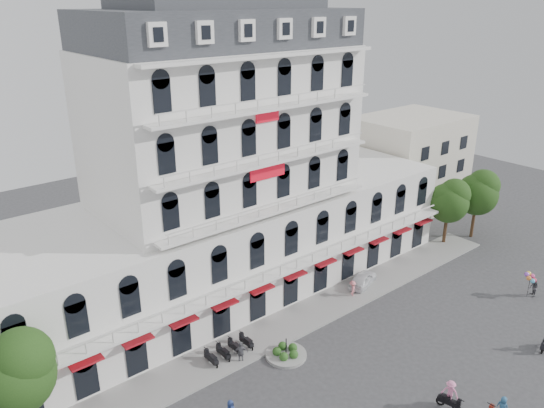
# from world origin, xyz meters

# --- Properties ---
(ground) EXTENTS (120.00, 120.00, 0.00)m
(ground) POSITION_xyz_m (0.00, 0.00, 0.00)
(ground) COLOR #38383A
(ground) RESTS_ON ground
(sidewalk) EXTENTS (53.00, 4.00, 0.16)m
(sidewalk) POSITION_xyz_m (0.00, 9.00, 0.08)
(sidewalk) COLOR gray
(sidewalk) RESTS_ON ground
(main_building) EXTENTS (45.00, 15.00, 25.80)m
(main_building) POSITION_xyz_m (0.00, 18.00, 9.96)
(main_building) COLOR silver
(main_building) RESTS_ON ground
(flank_building_east) EXTENTS (14.00, 10.00, 12.00)m
(flank_building_east) POSITION_xyz_m (30.00, 20.00, 6.00)
(flank_building_east) COLOR beige
(flank_building_east) RESTS_ON ground
(traffic_island) EXTENTS (3.20, 3.20, 1.60)m
(traffic_island) POSITION_xyz_m (-3.00, 6.00, 0.26)
(traffic_island) COLOR gray
(traffic_island) RESTS_ON ground
(parked_scooter_row) EXTENTS (4.40, 1.80, 1.10)m
(parked_scooter_row) POSITION_xyz_m (-6.35, 8.80, 0.00)
(parked_scooter_row) COLOR black
(parked_scooter_row) RESTS_ON ground
(tree_west_inner) EXTENTS (4.76, 4.76, 8.25)m
(tree_west_inner) POSITION_xyz_m (-20.95, 9.48, 5.68)
(tree_west_inner) COLOR #382314
(tree_west_inner) RESTS_ON ground
(tree_east_inner) EXTENTS (4.40, 4.37, 7.57)m
(tree_east_inner) POSITION_xyz_m (24.05, 9.98, 5.21)
(tree_east_inner) COLOR #382314
(tree_east_inner) RESTS_ON ground
(tree_east_outer) EXTENTS (4.65, 4.65, 8.05)m
(tree_east_outer) POSITION_xyz_m (28.05, 8.98, 5.55)
(tree_east_outer) COLOR #382314
(tree_east_outer) RESTS_ON ground
(parked_car) EXTENTS (4.25, 2.79, 1.35)m
(parked_car) POSITION_xyz_m (9.78, 9.50, 0.67)
(parked_car) COLOR white
(parked_car) RESTS_ON ground
(rider_center) EXTENTS (0.93, 1.67, 2.23)m
(rider_center) POSITION_xyz_m (1.78, -5.15, 1.18)
(rider_center) COLOR black
(rider_center) RESTS_ON ground
(pedestrian_mid) EXTENTS (1.11, 0.93, 1.77)m
(pedestrian_mid) POSITION_xyz_m (-6.10, 7.61, 0.89)
(pedestrian_mid) COLOR slate
(pedestrian_mid) RESTS_ON ground
(pedestrian_right) EXTENTS (1.21, 1.13, 1.64)m
(pedestrian_right) POSITION_xyz_m (7.41, 8.69, 0.82)
(pedestrian_right) COLOR pink
(pedestrian_right) RESTS_ON ground
(balloon_vendor) EXTENTS (1.50, 1.36, 2.45)m
(balloon_vendor) POSITION_xyz_m (20.26, -1.76, 1.26)
(balloon_vendor) COLOR #4D4C52
(balloon_vendor) RESTS_ON ground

